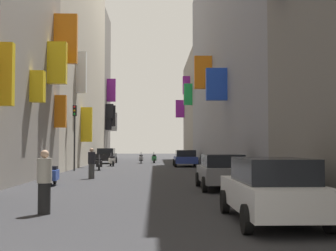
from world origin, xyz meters
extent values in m
plane|color=#2D2D30|center=(0.00, 30.00, 0.00)|extent=(140.00, 140.00, 0.00)
cube|color=orange|center=(-4.66, 25.31, 3.85)|extent=(0.68, 0.39, 1.97)
cube|color=yellow|center=(-4.67, 19.82, 4.65)|extent=(0.67, 0.55, 1.53)
cube|color=orange|center=(-4.30, 24.89, 8.20)|extent=(1.39, 0.42, 3.00)
cube|color=yellow|center=(-4.67, 14.95, 4.49)|extent=(0.66, 0.38, 2.43)
cube|color=yellow|center=(-4.47, 23.33, 6.45)|extent=(1.06, 0.53, 2.38)
cube|color=#BCB29E|center=(-8.00, 39.59, 10.34)|extent=(6.00, 26.03, 20.69)
cube|color=yellow|center=(-4.55, 35.23, 3.50)|extent=(0.91, 0.43, 2.84)
cube|color=white|center=(-4.62, 32.85, 7.45)|extent=(0.75, 0.58, 3.19)
cube|color=slate|center=(-8.00, 56.30, 9.35)|extent=(6.00, 7.40, 18.69)
cube|color=black|center=(-4.41, 54.29, 5.46)|extent=(1.19, 0.41, 2.58)
cube|color=white|center=(-4.39, 56.40, 4.83)|extent=(1.23, 0.38, 2.35)
cube|color=black|center=(-4.52, 54.00, 6.01)|extent=(0.96, 0.55, 1.80)
cube|color=purple|center=(-4.45, 55.29, 8.78)|extent=(1.10, 0.46, 2.90)
cube|color=black|center=(-4.64, 54.01, 4.71)|extent=(0.73, 0.37, 2.01)
cube|color=gray|center=(8.00, 28.79, 8.31)|extent=(6.00, 31.48, 16.63)
cube|color=blue|center=(4.43, 22.09, 5.10)|extent=(1.14, 0.39, 1.75)
cube|color=orange|center=(4.40, 28.66, 6.81)|extent=(1.21, 0.39, 2.27)
cube|color=gray|center=(8.00, 52.27, 6.08)|extent=(6.00, 15.47, 12.16)
cube|color=green|center=(4.56, 45.22, 7.15)|extent=(0.88, 0.55, 2.24)
cube|color=purple|center=(4.59, 48.20, 8.52)|extent=(0.82, 0.46, 2.00)
cube|color=purple|center=(4.43, 58.36, 6.69)|extent=(1.14, 0.54, 2.31)
cube|color=white|center=(3.74, 7.87, 0.61)|extent=(1.69, 4.34, 0.63)
cube|color=black|center=(3.74, 7.65, 1.20)|extent=(1.48, 2.43, 0.55)
cylinder|color=black|center=(2.90, 9.30, 0.30)|extent=(0.18, 0.60, 0.60)
cylinder|color=black|center=(4.59, 9.30, 0.30)|extent=(0.18, 0.60, 0.60)
cylinder|color=black|center=(2.90, 6.44, 0.30)|extent=(0.18, 0.60, 0.60)
cylinder|color=black|center=(4.59, 6.44, 0.30)|extent=(0.18, 0.60, 0.60)
cube|color=navy|center=(3.68, 36.35, 0.58)|extent=(1.82, 4.21, 0.55)
cube|color=black|center=(3.68, 36.14, 1.12)|extent=(1.60, 2.36, 0.54)
cylinder|color=black|center=(2.76, 37.74, 0.30)|extent=(0.18, 0.60, 0.60)
cylinder|color=black|center=(4.59, 37.74, 0.30)|extent=(0.18, 0.60, 0.60)
cylinder|color=black|center=(2.76, 34.96, 0.30)|extent=(0.18, 0.60, 0.60)
cylinder|color=black|center=(4.59, 34.96, 0.30)|extent=(0.18, 0.60, 0.60)
cube|color=black|center=(-3.80, 43.35, 0.64)|extent=(1.81, 4.01, 0.67)
cube|color=black|center=(-3.80, 43.55, 1.24)|extent=(1.59, 2.25, 0.54)
cylinder|color=black|center=(-2.90, 42.03, 0.30)|extent=(0.18, 0.60, 0.60)
cylinder|color=black|center=(-4.71, 42.03, 0.30)|extent=(0.18, 0.60, 0.60)
cylinder|color=black|center=(-2.90, 44.68, 0.30)|extent=(0.18, 0.60, 0.60)
cylinder|color=black|center=(-4.71, 44.68, 0.30)|extent=(0.18, 0.60, 0.60)
cube|color=slate|center=(3.79, 15.93, 0.61)|extent=(1.67, 3.96, 0.61)
cube|color=black|center=(3.79, 15.73, 1.16)|extent=(1.47, 2.22, 0.50)
cylinder|color=black|center=(2.95, 17.24, 0.30)|extent=(0.18, 0.60, 0.60)
cylinder|color=black|center=(4.62, 17.24, 0.30)|extent=(0.18, 0.60, 0.60)
cylinder|color=black|center=(2.95, 14.62, 0.30)|extent=(0.18, 0.60, 0.60)
cylinder|color=black|center=(4.62, 14.62, 0.30)|extent=(0.18, 0.60, 0.60)
cube|color=#287F3D|center=(1.00, 44.56, 0.46)|extent=(0.50, 1.10, 0.45)
cube|color=black|center=(1.01, 44.35, 0.77)|extent=(0.35, 0.58, 0.16)
cylinder|color=#4C4C51|center=(0.97, 45.09, 0.79)|extent=(0.08, 0.28, 0.68)
cylinder|color=black|center=(0.96, 45.23, 0.24)|extent=(0.13, 0.49, 0.48)
cylinder|color=black|center=(1.04, 43.88, 0.24)|extent=(0.13, 0.49, 0.48)
cube|color=#ADADB2|center=(-0.31, 43.50, 0.46)|extent=(0.47, 1.08, 0.45)
cube|color=black|center=(-0.31, 43.70, 0.77)|extent=(0.34, 0.57, 0.16)
cylinder|color=#4C4C51|center=(-0.29, 42.97, 0.79)|extent=(0.07, 0.28, 0.68)
cylinder|color=black|center=(-0.28, 42.84, 0.24)|extent=(0.12, 0.48, 0.48)
cylinder|color=black|center=(-0.33, 44.17, 0.24)|extent=(0.12, 0.48, 0.48)
cube|color=silver|center=(-2.64, 37.24, 0.46)|extent=(0.71, 1.26, 0.45)
cube|color=black|center=(-2.59, 37.03, 0.77)|extent=(0.44, 0.62, 0.16)
cylinder|color=#4C4C51|center=(-2.78, 37.82, 0.79)|extent=(0.12, 0.28, 0.68)
cylinder|color=black|center=(-2.82, 37.97, 0.24)|extent=(0.21, 0.49, 0.48)
cylinder|color=black|center=(-2.47, 36.52, 0.24)|extent=(0.21, 0.49, 0.48)
cube|color=#2D4CAD|center=(-3.44, 17.77, 0.46)|extent=(0.51, 1.14, 0.45)
cube|color=black|center=(-3.45, 17.98, 0.77)|extent=(0.35, 0.58, 0.16)
cylinder|color=#4C4C51|center=(-3.40, 17.22, 0.79)|extent=(0.08, 0.28, 0.68)
cylinder|color=black|center=(-3.39, 17.08, 0.24)|extent=(0.13, 0.49, 0.48)
cylinder|color=black|center=(-3.48, 18.47, 0.24)|extent=(0.13, 0.49, 0.48)
cube|color=black|center=(-2.96, 30.70, 0.46)|extent=(0.59, 1.11, 0.45)
cube|color=black|center=(-2.99, 30.90, 0.77)|extent=(0.40, 0.60, 0.16)
cylinder|color=#4C4C51|center=(-2.89, 30.17, 0.79)|extent=(0.10, 0.28, 0.68)
cylinder|color=black|center=(-2.87, 30.04, 0.24)|extent=(0.17, 0.49, 0.48)
cylinder|color=black|center=(-3.05, 31.35, 0.24)|extent=(0.17, 0.49, 0.48)
cylinder|color=#3D3D3D|center=(-2.29, 21.90, 0.40)|extent=(0.45, 0.45, 0.79)
cylinder|color=black|center=(-2.29, 21.90, 1.11)|extent=(0.53, 0.53, 0.63)
sphere|color=tan|center=(-2.29, 21.90, 1.53)|extent=(0.22, 0.22, 0.22)
cylinder|color=black|center=(-1.77, 9.25, 0.40)|extent=(0.38, 0.38, 0.80)
cylinder|color=#B2AD9E|center=(-1.77, 9.25, 1.12)|extent=(0.46, 0.46, 0.63)
sphere|color=tan|center=(-1.77, 9.25, 1.54)|extent=(0.22, 0.22, 0.22)
cylinder|color=#2D2D2D|center=(-4.56, 29.67, 1.93)|extent=(0.12, 0.12, 3.85)
cube|color=black|center=(-4.56, 29.67, 4.23)|extent=(0.26, 0.26, 0.75)
sphere|color=red|center=(-4.56, 29.53, 4.48)|extent=(0.14, 0.14, 0.14)
sphere|color=orange|center=(-4.56, 29.53, 4.23)|extent=(0.14, 0.14, 0.14)
sphere|color=green|center=(-4.56, 29.53, 3.98)|extent=(0.14, 0.14, 0.14)
camera|label=1|loc=(1.07, -2.69, 1.76)|focal=49.10mm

